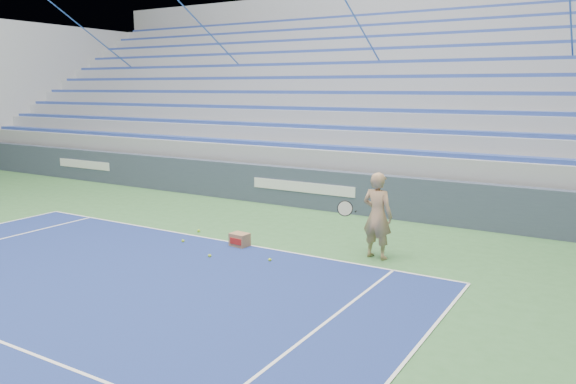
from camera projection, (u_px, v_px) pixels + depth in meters
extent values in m
cube|color=white|center=(216.00, 239.00, 12.39)|extent=(10.97, 0.05, 0.00)
cube|color=#394356|center=(305.00, 188.00, 15.66)|extent=(30.00, 0.30, 1.10)
cube|color=white|center=(84.00, 164.00, 20.08)|extent=(2.60, 0.02, 0.28)
cube|color=white|center=(302.00, 187.00, 15.52)|extent=(3.20, 0.02, 0.28)
cube|color=#9A9DA2|center=(369.00, 168.00, 19.50)|extent=(30.00, 8.50, 1.10)
cube|color=#9A9DA2|center=(370.00, 145.00, 19.35)|extent=(30.00, 8.50, 0.50)
cube|color=#2B449E|center=(317.00, 146.00, 16.03)|extent=(29.60, 0.42, 0.11)
cube|color=#9A9DA2|center=(375.00, 130.00, 19.61)|extent=(30.00, 7.65, 0.50)
cube|color=#2B449E|center=(330.00, 127.00, 16.65)|extent=(29.60, 0.42, 0.11)
cube|color=#9A9DA2|center=(380.00, 115.00, 19.88)|extent=(30.00, 6.80, 0.50)
cube|color=#2B449E|center=(343.00, 109.00, 17.28)|extent=(29.60, 0.42, 0.11)
cube|color=#9A9DA2|center=(385.00, 100.00, 20.14)|extent=(30.00, 5.95, 0.50)
cube|color=#2B449E|center=(355.00, 92.00, 17.90)|extent=(29.60, 0.42, 0.11)
cube|color=#9A9DA2|center=(389.00, 86.00, 20.41)|extent=(30.00, 5.10, 0.50)
cube|color=#2B449E|center=(366.00, 77.00, 18.52)|extent=(29.60, 0.42, 0.11)
cube|color=#9A9DA2|center=(394.00, 73.00, 20.68)|extent=(30.00, 4.25, 0.50)
cube|color=#2B449E|center=(376.00, 62.00, 19.15)|extent=(29.60, 0.42, 0.11)
cube|color=#9A9DA2|center=(399.00, 59.00, 20.94)|extent=(30.00, 3.40, 0.50)
cube|color=#2B449E|center=(386.00, 49.00, 19.77)|extent=(29.60, 0.42, 0.11)
cube|color=#9A9DA2|center=(403.00, 46.00, 21.21)|extent=(30.00, 2.55, 0.50)
cube|color=#2B449E|center=(395.00, 36.00, 20.39)|extent=(29.60, 0.42, 0.11)
cube|color=#9A9DA2|center=(407.00, 33.00, 21.47)|extent=(30.00, 1.70, 0.50)
cube|color=#2B449E|center=(403.00, 24.00, 21.02)|extent=(29.60, 0.42, 0.11)
cube|color=#9A9DA2|center=(411.00, 21.00, 21.74)|extent=(30.00, 0.85, 0.50)
cube|color=#2B449E|center=(411.00, 13.00, 21.64)|extent=(29.60, 0.42, 0.11)
cube|color=#9A9DA2|center=(75.00, 93.00, 26.71)|extent=(0.30, 8.80, 6.10)
cube|color=#9A9DA2|center=(415.00, 79.00, 22.76)|extent=(31.00, 0.40, 7.30)
cylinder|color=#3161AC|center=(120.00, 58.00, 24.83)|extent=(0.05, 8.53, 5.04)
cylinder|color=#3161AC|center=(228.00, 54.00, 21.79)|extent=(0.05, 8.53, 5.04)
cylinder|color=#3161AC|center=(372.00, 48.00, 18.75)|extent=(0.05, 8.53, 5.04)
cylinder|color=#3161AC|center=(572.00, 41.00, 15.71)|extent=(0.05, 8.53, 5.04)
imported|color=tan|center=(377.00, 216.00, 10.95)|extent=(0.67, 0.49, 1.72)
cylinder|color=black|center=(356.00, 211.00, 10.90)|extent=(0.12, 0.27, 0.08)
cylinder|color=beige|center=(345.00, 208.00, 10.69)|extent=(0.29, 0.16, 0.28)
torus|color=black|center=(345.00, 208.00, 10.69)|extent=(0.31, 0.18, 0.30)
cube|color=#976D49|center=(240.00, 240.00, 11.87)|extent=(0.41, 0.32, 0.29)
cube|color=#B21E19|center=(236.00, 241.00, 11.75)|extent=(0.31, 0.04, 0.13)
sphere|color=#ADD72C|center=(199.00, 231.00, 13.06)|extent=(0.07, 0.07, 0.07)
sphere|color=#ADD72C|center=(210.00, 256.00, 11.12)|extent=(0.07, 0.07, 0.07)
sphere|color=#ADD72C|center=(183.00, 241.00, 12.19)|extent=(0.07, 0.07, 0.07)
sphere|color=#ADD72C|center=(270.00, 260.00, 10.86)|extent=(0.07, 0.07, 0.07)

